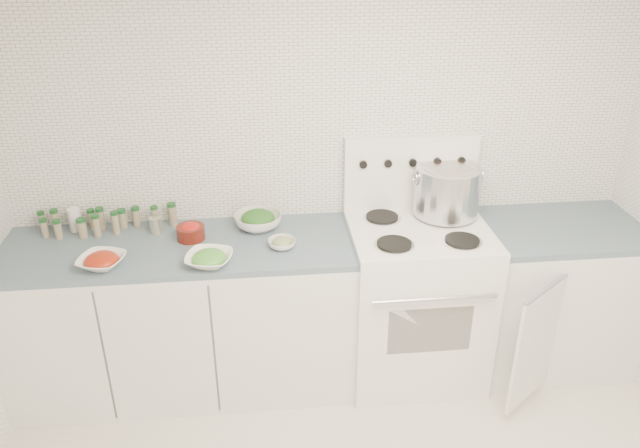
{
  "coord_description": "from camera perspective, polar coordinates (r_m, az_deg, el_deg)",
  "views": [
    {
      "loc": [
        -0.38,
        -1.75,
        2.47
      ],
      "look_at": [
        -0.07,
        1.14,
        1.01
      ],
      "focal_mm": 35.0,
      "sensor_mm": 36.0,
      "label": 1
    }
  ],
  "objects": [
    {
      "name": "bowl_pepper",
      "position": [
        3.39,
        -11.74,
        -0.67
      ],
      "size": [
        0.15,
        0.15,
        0.09
      ],
      "color": "#54160E",
      "rests_on": "counter_left"
    },
    {
      "name": "bowl_zucchini",
      "position": [
        3.25,
        -3.49,
        -1.74
      ],
      "size": [
        0.17,
        0.17,
        0.06
      ],
      "color": "white",
      "rests_on": "counter_left"
    },
    {
      "name": "bowl_snowpea",
      "position": [
        3.14,
        -10.11,
        -3.12
      ],
      "size": [
        0.27,
        0.27,
        0.08
      ],
      "color": "white",
      "rests_on": "counter_left"
    },
    {
      "name": "bowl_broccoli",
      "position": [
        3.45,
        -5.68,
        0.37
      ],
      "size": [
        0.33,
        0.33,
        0.1
      ],
      "color": "white",
      "rests_on": "counter_left"
    },
    {
      "name": "counter_right",
      "position": [
        3.94,
        20.34,
        -6.08
      ],
      "size": [
        0.89,
        0.87,
        0.9
      ],
      "color": "white",
      "rests_on": "ground"
    },
    {
      "name": "tin_can",
      "position": [
        3.5,
        -14.77,
        -0.1
      ],
      "size": [
        0.07,
        0.07,
        0.09
      ],
      "primitive_type": "cylinder",
      "rotation": [
        0.0,
        0.0,
        -0.07
      ],
      "color": "#B8B39B",
      "rests_on": "counter_left"
    },
    {
      "name": "salt_canister",
      "position": [
        3.65,
        -21.5,
        0.36
      ],
      "size": [
        0.08,
        0.08,
        0.13
      ],
      "primitive_type": "cylinder",
      "rotation": [
        0.0,
        0.0,
        0.17
      ],
      "color": "white",
      "rests_on": "counter_left"
    },
    {
      "name": "room_walls",
      "position": [
        2.01,
        5.45,
        -0.45
      ],
      "size": [
        3.54,
        3.04,
        2.52
      ],
      "color": "white",
      "rests_on": "ground"
    },
    {
      "name": "counter_left",
      "position": [
        3.59,
        -12.25,
        -8.25
      ],
      "size": [
        1.85,
        0.62,
        0.9
      ],
      "color": "white",
      "rests_on": "ground"
    },
    {
      "name": "stock_pot",
      "position": [
        3.54,
        11.53,
        3.19
      ],
      "size": [
        0.38,
        0.36,
        0.28
      ],
      "rotation": [
        0.0,
        0.0,
        0.15
      ],
      "color": "silver",
      "rests_on": "stove"
    },
    {
      "name": "bowl_tomato",
      "position": [
        3.26,
        -19.35,
        -3.2
      ],
      "size": [
        0.27,
        0.27,
        0.07
      ],
      "color": "white",
      "rests_on": "counter_left"
    },
    {
      "name": "spice_cluster",
      "position": [
        3.6,
        -19.35,
        0.27
      ],
      "size": [
        0.74,
        0.16,
        0.13
      ],
      "color": "gray",
      "rests_on": "counter_left"
    },
    {
      "name": "stove",
      "position": [
        3.64,
        8.64,
        -6.54
      ],
      "size": [
        0.76,
        0.7,
        1.36
      ],
      "color": "white",
      "rests_on": "ground"
    }
  ]
}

